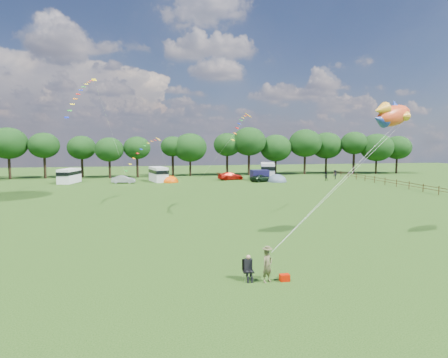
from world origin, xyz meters
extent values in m
plane|color=black|center=(0.00, 0.00, 0.00)|extent=(180.00, 180.00, 0.00)
cylinder|color=black|center=(-33.19, 55.37, 2.10)|extent=(0.49, 0.49, 4.21)
ellipsoid|color=black|center=(-33.19, 55.37, 6.87)|extent=(7.11, 7.11, 6.05)
cylinder|color=black|center=(-26.90, 55.70, 2.13)|extent=(0.49, 0.49, 4.25)
ellipsoid|color=black|center=(-26.90, 55.70, 6.45)|extent=(5.86, 5.86, 4.98)
cylinder|color=black|center=(-20.03, 56.31, 1.95)|extent=(0.47, 0.47, 3.90)
ellipsoid|color=black|center=(-20.03, 56.31, 6.00)|extent=(5.58, 5.58, 4.74)
cylinder|color=black|center=(-14.36, 53.27, 1.78)|extent=(0.44, 0.44, 3.56)
ellipsoid|color=black|center=(-14.36, 53.27, 5.64)|extent=(5.56, 5.56, 4.73)
cylinder|color=black|center=(-9.09, 54.23, 1.98)|extent=(0.47, 0.47, 3.95)
ellipsoid|color=black|center=(-9.09, 54.23, 5.95)|extent=(5.33, 5.33, 4.53)
cylinder|color=black|center=(-1.92, 56.03, 2.17)|extent=(0.50, 0.50, 4.33)
ellipsoid|color=black|center=(-1.92, 56.03, 6.19)|extent=(4.95, 4.95, 4.21)
cylinder|color=black|center=(1.70, 55.56, 1.66)|extent=(0.43, 0.43, 3.31)
ellipsoid|color=black|center=(1.70, 55.56, 5.95)|extent=(7.03, 7.03, 5.98)
cylinder|color=black|center=(9.66, 55.80, 2.18)|extent=(0.50, 0.50, 4.36)
ellipsoid|color=black|center=(9.66, 55.80, 6.56)|extent=(5.84, 5.84, 4.97)
cylinder|color=black|center=(14.25, 54.92, 2.27)|extent=(0.51, 0.51, 4.55)
ellipsoid|color=black|center=(14.25, 54.92, 7.23)|extent=(7.15, 7.15, 6.08)
cylinder|color=black|center=(20.49, 55.63, 1.61)|extent=(0.42, 0.42, 3.21)
ellipsoid|color=black|center=(20.49, 55.63, 5.80)|extent=(6.90, 6.90, 5.86)
cylinder|color=black|center=(26.98, 54.96, 2.09)|extent=(0.48, 0.48, 4.17)
ellipsoid|color=black|center=(26.98, 54.96, 6.86)|extent=(7.16, 7.16, 6.09)
cylinder|color=black|center=(32.97, 56.89, 1.83)|extent=(0.45, 0.45, 3.66)
ellipsoid|color=black|center=(32.97, 56.89, 6.31)|extent=(7.05, 7.05, 5.99)
cylinder|color=black|center=(38.41, 54.37, 2.32)|extent=(0.52, 0.52, 4.65)
ellipsoid|color=black|center=(38.41, 54.37, 6.88)|extent=(5.96, 5.96, 5.06)
cylinder|color=black|center=(43.16, 53.04, 1.59)|extent=(0.42, 0.42, 3.19)
ellipsoid|color=black|center=(43.16, 53.04, 5.89)|extent=(7.23, 7.23, 6.14)
cylinder|color=black|center=(48.55, 53.44, 1.76)|extent=(0.44, 0.44, 3.52)
ellipsoid|color=black|center=(48.55, 53.44, 5.86)|extent=(6.22, 6.22, 5.28)
cylinder|color=#472D19|center=(32.00, 21.00, 0.60)|extent=(0.12, 0.12, 1.20)
cylinder|color=#472D19|center=(32.00, 19.50, 0.95)|extent=(0.08, 3.00, 0.08)
cylinder|color=#472D19|center=(32.00, 19.50, 0.55)|extent=(0.08, 3.00, 0.08)
cylinder|color=#472D19|center=(32.00, 24.00, 0.60)|extent=(0.12, 0.12, 1.20)
cylinder|color=#472D19|center=(32.00, 22.50, 0.95)|extent=(0.08, 3.00, 0.08)
cylinder|color=#472D19|center=(32.00, 22.50, 0.55)|extent=(0.08, 3.00, 0.08)
cylinder|color=#472D19|center=(32.00, 27.00, 0.60)|extent=(0.12, 0.12, 1.20)
cylinder|color=#472D19|center=(32.00, 25.50, 0.95)|extent=(0.08, 3.00, 0.08)
cylinder|color=#472D19|center=(32.00, 25.50, 0.55)|extent=(0.08, 3.00, 0.08)
cylinder|color=#472D19|center=(32.00, 30.00, 0.60)|extent=(0.12, 0.12, 1.20)
cylinder|color=#472D19|center=(32.00, 28.50, 0.95)|extent=(0.08, 3.00, 0.08)
cylinder|color=#472D19|center=(32.00, 28.50, 0.55)|extent=(0.08, 3.00, 0.08)
cylinder|color=#472D19|center=(32.00, 33.00, 0.60)|extent=(0.12, 0.12, 1.20)
cylinder|color=#472D19|center=(32.00, 31.50, 0.95)|extent=(0.08, 3.00, 0.08)
cylinder|color=#472D19|center=(32.00, 31.50, 0.55)|extent=(0.08, 3.00, 0.08)
cylinder|color=#472D19|center=(32.00, 36.00, 0.60)|extent=(0.12, 0.12, 1.20)
cylinder|color=#472D19|center=(32.00, 34.50, 0.95)|extent=(0.08, 3.00, 0.08)
cylinder|color=#472D19|center=(32.00, 34.50, 0.55)|extent=(0.08, 3.00, 0.08)
cylinder|color=#472D19|center=(32.00, 39.00, 0.60)|extent=(0.12, 0.12, 1.20)
cylinder|color=#472D19|center=(32.00, 37.50, 0.95)|extent=(0.08, 3.00, 0.08)
cylinder|color=#472D19|center=(32.00, 37.50, 0.55)|extent=(0.08, 3.00, 0.08)
cylinder|color=#472D19|center=(32.00, 42.00, 0.60)|extent=(0.12, 0.12, 1.20)
cylinder|color=#472D19|center=(32.00, 40.50, 0.95)|extent=(0.08, 3.00, 0.08)
cylinder|color=#472D19|center=(32.00, 40.50, 0.55)|extent=(0.08, 3.00, 0.08)
cylinder|color=#472D19|center=(32.00, 45.00, 0.60)|extent=(0.12, 0.12, 1.20)
cylinder|color=#472D19|center=(32.00, 43.50, 0.95)|extent=(0.08, 3.00, 0.08)
cylinder|color=#472D19|center=(32.00, 43.50, 0.55)|extent=(0.08, 3.00, 0.08)
cylinder|color=#472D19|center=(32.00, 48.00, 0.60)|extent=(0.12, 0.12, 1.20)
cylinder|color=#472D19|center=(32.00, 46.50, 0.95)|extent=(0.08, 3.00, 0.08)
cylinder|color=#472D19|center=(32.00, 46.50, 0.55)|extent=(0.08, 3.00, 0.08)
cylinder|color=#472D19|center=(32.00, 51.00, 0.60)|extent=(0.12, 0.12, 1.20)
cylinder|color=#472D19|center=(32.00, 49.50, 0.95)|extent=(0.08, 3.00, 0.08)
cylinder|color=#472D19|center=(32.00, 49.50, 0.55)|extent=(0.08, 3.00, 0.08)
imported|color=#979A9E|center=(-11.05, 43.55, 0.65)|extent=(3.81, 1.72, 1.31)
imported|color=#BA170B|center=(8.35, 45.88, 0.71)|extent=(5.09, 3.06, 1.42)
imported|color=black|center=(13.37, 41.61, 0.62)|extent=(5.00, 3.48, 1.25)
cube|color=white|center=(-20.34, 45.70, 1.24)|extent=(3.22, 5.34, 2.49)
cube|color=black|center=(-20.34, 45.70, 1.75)|extent=(3.29, 5.44, 0.59)
cylinder|color=black|center=(-20.70, 44.17, 0.35)|extent=(0.74, 0.41, 0.70)
cylinder|color=black|center=(-19.97, 47.22, 0.35)|extent=(0.74, 0.41, 0.70)
cube|color=silver|center=(-5.03, 45.36, 1.30)|extent=(3.51, 5.62, 2.61)
cube|color=black|center=(-5.03, 45.36, 1.84)|extent=(3.58, 5.73, 0.62)
cylinder|color=black|center=(-4.60, 43.77, 0.37)|extent=(0.78, 0.45, 0.73)
cylinder|color=black|center=(-5.46, 46.94, 0.37)|extent=(0.78, 0.45, 0.73)
cube|color=silver|center=(16.17, 47.66, 1.50)|extent=(4.04, 6.46, 3.00)
cube|color=black|center=(16.17, 47.66, 2.11)|extent=(4.12, 6.59, 0.71)
cylinder|color=black|center=(15.67, 45.84, 0.42)|extent=(0.90, 0.52, 0.84)
cylinder|color=black|center=(16.66, 49.48, 0.42)|extent=(0.90, 0.52, 0.84)
ellipsoid|color=#ED4D00|center=(-3.03, 43.75, 0.02)|extent=(2.84, 3.27, 2.33)
cylinder|color=#ED4D00|center=(-3.03, 43.75, 0.04)|extent=(2.98, 2.98, 0.08)
ellipsoid|color=#485867|center=(15.86, 41.02, 0.02)|extent=(3.42, 3.93, 2.67)
cylinder|color=#485867|center=(15.86, 41.02, 0.04)|extent=(3.59, 3.59, 0.08)
cube|color=#131134|center=(13.56, 44.26, 0.96)|extent=(3.12, 2.55, 1.92)
imported|color=brown|center=(-0.23, -5.15, 0.86)|extent=(0.75, 0.67, 1.72)
cylinder|color=#99999E|center=(-1.35, -4.98, 0.24)|extent=(0.02, 0.02, 0.48)
cylinder|color=#99999E|center=(-0.89, -4.98, 0.24)|extent=(0.02, 0.02, 0.48)
cylinder|color=#99999E|center=(-1.35, -4.52, 0.24)|extent=(0.02, 0.02, 0.48)
cylinder|color=#99999E|center=(-0.89, -4.52, 0.24)|extent=(0.02, 0.02, 0.48)
cube|color=black|center=(-1.12, -4.75, 0.48)|extent=(0.57, 0.55, 0.05)
cube|color=black|center=(-1.12, -4.50, 0.78)|extent=(0.54, 0.08, 0.57)
cube|color=black|center=(-1.12, -4.71, 0.81)|extent=(0.41, 0.27, 0.60)
sphere|color=tan|center=(-1.12, -4.73, 1.23)|extent=(0.23, 0.23, 0.23)
cube|color=#B31300|center=(0.70, -5.17, 0.17)|extent=(0.50, 0.33, 0.35)
ellipsoid|color=#DA431B|center=(11.10, 1.42, 8.99)|extent=(3.97, 2.74, 2.15)
ellipsoid|color=yellow|center=(11.10, 1.42, 8.82)|extent=(2.48, 1.69, 1.18)
cone|color=#F6A426|center=(9.60, 0.79, 9.33)|extent=(1.58, 1.38, 1.13)
cone|color=#1F379A|center=(9.60, 0.79, 8.66)|extent=(1.58, 1.38, 1.13)
cone|color=#1F379A|center=(11.20, 1.47, 9.69)|extent=(1.10, 1.19, 0.96)
sphere|color=white|center=(12.13, 2.29, 9.19)|extent=(0.36, 0.36, 0.36)
sphere|color=black|center=(12.19, 2.38, 9.19)|extent=(0.18, 0.18, 0.18)
cube|color=yellow|center=(-13.72, 32.08, 15.65)|extent=(0.74, 0.69, 0.37)
cube|color=red|center=(-13.99, 31.59, 15.42)|extent=(0.59, 0.40, 0.10)
cube|color=orange|center=(-14.26, 31.09, 15.16)|extent=(0.59, 0.40, 0.11)
cube|color=yellow|center=(-14.53, 30.60, 14.81)|extent=(0.59, 0.39, 0.12)
cube|color=#198C1E|center=(-14.80, 30.10, 14.39)|extent=(0.59, 0.39, 0.13)
cube|color=#0C1EB2|center=(-15.07, 29.61, 13.88)|extent=(0.59, 0.38, 0.14)
cube|color=red|center=(-15.34, 29.11, 13.30)|extent=(0.59, 0.38, 0.15)
cube|color=orange|center=(-15.61, 28.62, 12.63)|extent=(0.58, 0.37, 0.16)
cube|color=yellow|center=(-15.88, 28.12, 11.89)|extent=(0.58, 0.37, 0.17)
cube|color=#198C1E|center=(-16.15, 27.63, 11.06)|extent=(0.58, 0.36, 0.17)
cube|color=#0C1EB2|center=(-16.42, 27.13, 10.16)|extent=(0.58, 0.36, 0.18)
cube|color=gold|center=(-5.20, 23.87, 7.46)|extent=(0.71, 0.76, 0.37)
cube|color=red|center=(-5.61, 23.42, 7.35)|extent=(0.41, 0.60, 0.10)
cube|color=orange|center=(-6.01, 22.97, 7.20)|extent=(0.41, 0.60, 0.12)
cube|color=yellow|center=(-6.42, 22.52, 6.97)|extent=(0.41, 0.60, 0.13)
cube|color=#198C1E|center=(-6.82, 22.07, 6.66)|extent=(0.40, 0.60, 0.13)
cube|color=#0C1EB2|center=(-7.23, 21.62, 6.28)|extent=(0.40, 0.59, 0.14)
cube|color=red|center=(-7.63, 21.17, 5.81)|extent=(0.39, 0.59, 0.15)
cube|color=orange|center=(-8.04, 20.72, 5.26)|extent=(0.39, 0.59, 0.16)
cube|color=yellow|center=(-8.44, 20.27, 4.63)|extent=(0.38, 0.59, 0.17)
cube|color=#198C1E|center=(-8.85, 19.82, 3.92)|extent=(0.38, 0.59, 0.18)
cube|color=orange|center=(3.78, 14.67, 9.84)|extent=(0.83, 0.87, 0.42)
cube|color=red|center=(3.46, 14.13, 9.76)|extent=(0.52, 0.66, 0.12)
cube|color=orange|center=(3.15, 13.59, 9.65)|extent=(0.52, 0.66, 0.13)
cube|color=yellow|center=(2.83, 13.05, 9.46)|extent=(0.51, 0.66, 0.14)
cube|color=#198C1E|center=(2.52, 12.51, 9.19)|extent=(0.51, 0.65, 0.15)
cube|color=#0C1EB2|center=(2.20, 11.97, 8.84)|extent=(0.50, 0.65, 0.16)
cube|color=red|center=(1.89, 11.43, 8.40)|extent=(0.50, 0.65, 0.17)
cube|color=orange|center=(1.57, 10.89, 7.89)|extent=(0.49, 0.65, 0.18)
cube|color=yellow|center=(1.26, 10.35, 7.30)|extent=(0.49, 0.64, 0.19)
imported|color=black|center=(25.28, 41.07, 0.81)|extent=(0.83, 0.55, 1.62)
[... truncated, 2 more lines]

